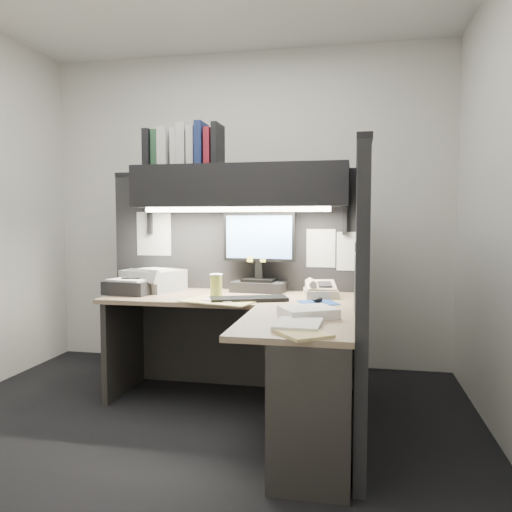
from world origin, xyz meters
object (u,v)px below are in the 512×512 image
object	(u,v)px
coffee_cup	(216,286)
desk	(261,361)
overhead_shelf	(240,186)
monitor	(259,261)
printer	(153,280)
telephone	(321,291)
notebook_stack	(131,287)
keyboard	(249,299)

from	to	relation	value
coffee_cup	desk	bearing A→B (deg)	-49.79
overhead_shelf	coffee_cup	size ratio (longest dim) A/B	10.23
monitor	printer	bearing A→B (deg)	-168.46
desk	monitor	xyz separation A→B (m)	(-0.17, 0.81, 0.52)
telephone	coffee_cup	xyz separation A→B (m)	(-0.70, -0.16, 0.03)
monitor	desk	bearing A→B (deg)	-72.85
monitor	coffee_cup	size ratio (longest dim) A/B	3.83
printer	notebook_stack	size ratio (longest dim) A/B	1.21
keyboard	telephone	distance (m)	0.52
telephone	notebook_stack	size ratio (longest dim) A/B	0.71
monitor	printer	distance (m)	0.81
overhead_shelf	monitor	distance (m)	0.56
overhead_shelf	telephone	size ratio (longest dim) A/B	6.82
monitor	notebook_stack	distance (m)	0.94
monitor	keyboard	distance (m)	0.48
monitor	notebook_stack	size ratio (longest dim) A/B	1.81
telephone	coffee_cup	bearing A→B (deg)	-178.88
monitor	keyboard	bearing A→B (deg)	-82.71
overhead_shelf	coffee_cup	distance (m)	0.75
notebook_stack	coffee_cup	bearing A→B (deg)	-4.34
overhead_shelf	monitor	xyz separation A→B (m)	(0.13, 0.05, -0.54)
keyboard	coffee_cup	xyz separation A→B (m)	(-0.25, 0.10, 0.06)
telephone	overhead_shelf	bearing A→B (deg)	157.06
keyboard	desk	bearing A→B (deg)	-88.14
overhead_shelf	printer	bearing A→B (deg)	-177.10
overhead_shelf	keyboard	size ratio (longest dim) A/B	3.10
desk	notebook_stack	bearing A→B (deg)	153.40
keyboard	printer	xyz separation A→B (m)	(-0.80, 0.34, 0.07)
overhead_shelf	telephone	bearing A→B (deg)	-11.41
telephone	notebook_stack	distance (m)	1.35
desk	coffee_cup	bearing A→B (deg)	130.21
telephone	notebook_stack	xyz separation A→B (m)	(-1.34, -0.11, 0.00)
printer	monitor	bearing A→B (deg)	26.86
printer	overhead_shelf	bearing A→B (deg)	23.53
desk	keyboard	bearing A→B (deg)	112.23
coffee_cup	printer	world-z (taller)	printer
keyboard	telephone	size ratio (longest dim) A/B	2.20
desk	telephone	distance (m)	0.77
telephone	printer	distance (m)	1.26
keyboard	telephone	bearing A→B (deg)	9.31
coffee_cup	printer	size ratio (longest dim) A/B	0.39
monitor	telephone	size ratio (longest dim) A/B	2.55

